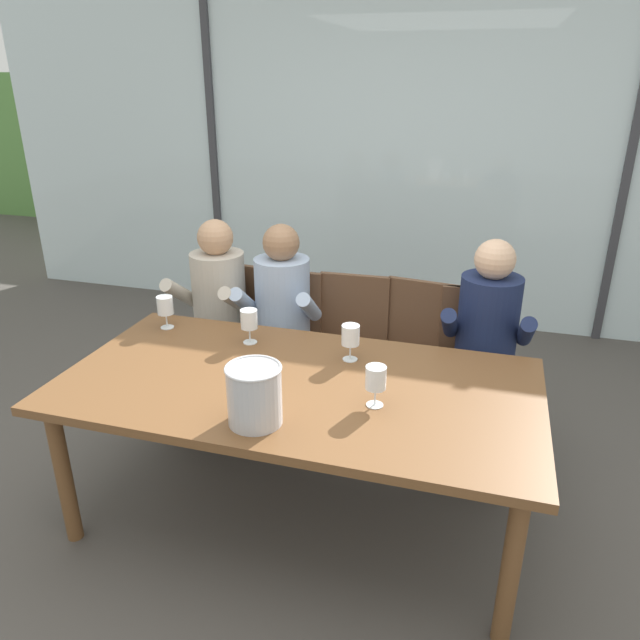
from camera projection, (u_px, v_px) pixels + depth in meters
name	position (u px, v px, depth m)	size (l,w,h in m)	color
ground	(349.00, 410.00, 3.74)	(14.00, 14.00, 0.00)	#4C4742
window_glass_panel	(402.00, 164.00, 4.72)	(7.27, 0.03, 2.60)	silver
window_mullion_left	(214.00, 157.00, 5.13)	(0.06, 0.06, 2.60)	#38383D
window_mullion_right	(627.00, 173.00, 4.28)	(0.06, 0.06, 2.60)	#38383D
hillside_vineyard	(443.00, 152.00, 7.98)	(13.27, 2.40, 1.99)	#568942
dining_table	(298.00, 395.00, 2.60)	(2.07, 1.07, 0.72)	brown
chair_near_curtain	(234.00, 325.00, 3.71)	(0.49, 0.49, 0.87)	brown
chair_left_of_center	(284.00, 334.00, 3.59)	(0.45, 0.45, 0.87)	brown
chair_center	(351.00, 339.00, 3.52)	(0.46, 0.46, 0.87)	brown
chair_right_of_center	(415.00, 346.00, 3.42)	(0.50, 0.50, 0.87)	brown
chair_near_window_right	(477.00, 355.00, 3.31)	(0.50, 0.50, 0.87)	brown
person_beige_jumper	(213.00, 307.00, 3.52)	(0.48, 0.63, 1.19)	#B7AD9E
person_pale_blue_shirt	(279.00, 315.00, 3.41)	(0.48, 0.63, 1.19)	#9EB2D1
person_navy_polo	(486.00, 338.00, 3.11)	(0.46, 0.61, 1.19)	#192347
ice_bucket_primary	(254.00, 394.00, 2.23)	(0.22, 0.22, 0.24)	#B7B7BC
wine_glass_by_left_taster	(350.00, 337.00, 2.73)	(0.08, 0.08, 0.17)	silver
wine_glass_near_bucket	(249.00, 321.00, 2.91)	(0.08, 0.08, 0.17)	silver
wine_glass_center_pour	(165.00, 306.00, 3.08)	(0.08, 0.08, 0.17)	silver
wine_glass_by_right_taster	(376.00, 380.00, 2.35)	(0.08, 0.08, 0.17)	silver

